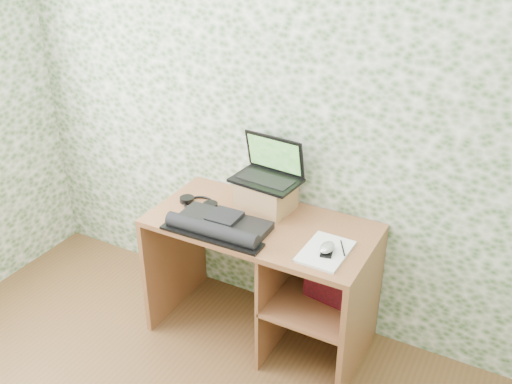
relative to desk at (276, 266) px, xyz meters
The scene contains 10 objects.
wall_back 0.87m from the desk, 105.57° to the left, with size 3.50×3.50×0.00m, color white.
desk is the anchor object (origin of this frame).
riser 0.39m from the desk, 137.53° to the left, with size 0.28×0.23×0.17m, color brown.
laptop 0.53m from the desk, 129.48° to the left, with size 0.37×0.28×0.23m.
keyboard 0.43m from the desk, 139.98° to the right, with size 0.56×0.29×0.08m.
headphones 0.55m from the desk, behind, with size 0.23×0.17×0.03m.
notepad 0.45m from the desk, 21.87° to the right, with size 0.21×0.30×0.01m, color white.
mouse 0.47m from the desk, 23.12° to the right, with size 0.07×0.11×0.04m, color silver.
pen 0.49m from the desk, 11.20° to the right, with size 0.01×0.01×0.13m, color black.
red_box 0.31m from the desk, ahead, with size 0.23×0.07×0.28m, color maroon.
Camera 1 is at (1.19, -0.84, 2.30)m, focal length 40.00 mm.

